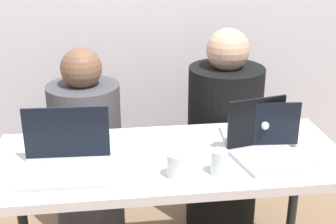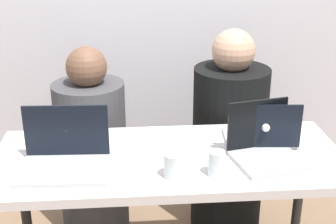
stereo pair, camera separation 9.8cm
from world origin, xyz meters
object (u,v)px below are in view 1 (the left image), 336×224
Objects in this scene: water_glass_center at (177,167)px; laptop_back_right at (259,132)px; person_on_left at (88,156)px; water_glass_right at (219,164)px; laptop_front_left at (66,158)px; laptop_front_right at (265,145)px; person_on_right at (223,142)px.

laptop_back_right is at bearing 32.78° from water_glass_center.
person_on_left is 0.99m from laptop_back_right.
water_glass_center is 0.17m from water_glass_right.
person_on_left reaches higher than water_glass_right.
laptop_front_left is at bearing 169.56° from water_glass_right.
laptop_front_left reaches higher than laptop_back_right.
laptop_front_right is 3.15× the size of water_glass_right.
person_on_right is at bearing -169.49° from person_on_left.
laptop_front_left is (-0.05, -0.63, 0.32)m from person_on_left.
laptop_front_right is at bearing 3.42° from laptop_front_left.
laptop_back_right is 0.51m from water_glass_center.
person_on_left is 3.40× the size of laptop_front_right.
person_on_right reaches higher than laptop_front_right.
laptop_front_left is at bearing 23.50° from person_on_right.
water_glass_center is at bearing 128.29° from person_on_left.
person_on_right is 0.82m from water_glass_right.
laptop_front_right is 3.26× the size of water_glass_center.
person_on_right is at bearing 79.09° from laptop_front_right.
person_on_right is 1.08m from laptop_front_left.
person_on_right is at bearing 62.73° from water_glass_center.
laptop_front_right reaches higher than water_glass_right.
water_glass_center is (0.39, -0.75, 0.31)m from person_on_left.
laptop_front_right is 0.89× the size of laptop_front_left.
person_on_left is 3.33× the size of laptop_back_right.
person_on_left is 0.93× the size of person_on_right.
laptop_front_left is 0.62m from water_glass_right.
laptop_front_right is (-0.02, -0.15, 0.00)m from laptop_back_right.
laptop_front_right reaches higher than laptop_back_right.
laptop_back_right is 0.37m from water_glass_right.
water_glass_right is at bearing 0.05° from water_glass_center.
water_glass_center is (0.44, -0.11, -0.01)m from laptop_front_left.
water_glass_center is at bearing -179.95° from water_glass_right.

